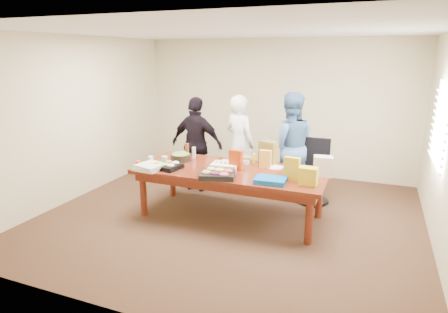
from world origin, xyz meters
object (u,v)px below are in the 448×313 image
at_px(salad_bowl, 181,157).
at_px(office_chair, 314,173).
at_px(sheet_cake, 225,166).
at_px(person_right, 289,146).
at_px(conference_table, 231,193).
at_px(person_center, 240,144).

bearing_deg(salad_bowl, office_chair, 23.89).
relative_size(office_chair, sheet_cake, 2.56).
bearing_deg(person_right, office_chair, 151.42).
xyz_separation_m(office_chair, sheet_cake, (-1.17, -1.00, 0.28)).
height_order(person_right, salad_bowl, person_right).
xyz_separation_m(conference_table, person_center, (-0.28, 1.16, 0.49)).
bearing_deg(conference_table, office_chair, 43.98).
bearing_deg(person_right, conference_table, 41.25).
distance_m(conference_table, office_chair, 1.49).
relative_size(person_right, sheet_cake, 4.58).
distance_m(conference_table, salad_bowl, 1.02).
bearing_deg(person_center, salad_bowl, 80.97).
bearing_deg(person_center, office_chair, -162.22).
xyz_separation_m(office_chair, person_right, (-0.44, 0.07, 0.40)).
xyz_separation_m(sheet_cake, salad_bowl, (-0.81, 0.12, 0.02)).
distance_m(person_center, sheet_cake, 1.15).
distance_m(conference_table, person_center, 1.29).
relative_size(conference_table, sheet_cake, 7.08).
xyz_separation_m(conference_table, sheet_cake, (-0.10, 0.03, 0.41)).
bearing_deg(sheet_cake, person_center, 94.34).
xyz_separation_m(conference_table, person_right, (0.62, 1.10, 0.53)).
xyz_separation_m(person_center, person_right, (0.90, -0.06, 0.04)).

